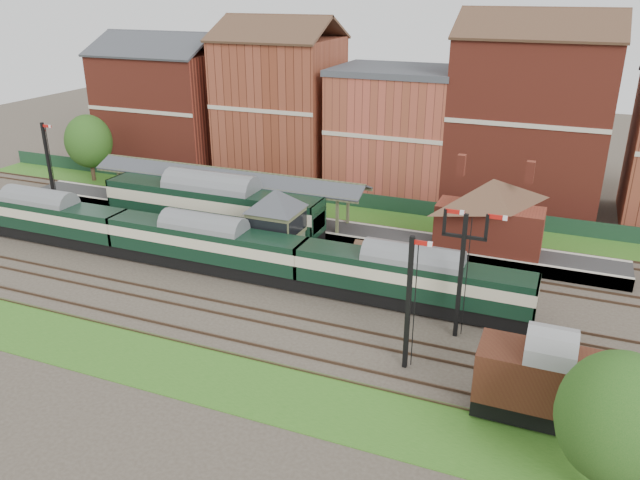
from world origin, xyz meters
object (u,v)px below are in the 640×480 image
at_px(platform_railcar, 212,206).
at_px(signal_box, 276,224).
at_px(semaphore_bracket, 462,268).
at_px(goods_van_a, 546,382).
at_px(dmu_train, 205,243).

bearing_deg(platform_railcar, signal_box, -22.94).
xyz_separation_m(semaphore_bracket, platform_railcar, (-22.72, 9.00, -1.99)).
bearing_deg(goods_van_a, signal_box, 149.11).
relative_size(signal_box, goods_van_a, 0.91).
relative_size(dmu_train, goods_van_a, 7.23).
distance_m(dmu_train, goods_van_a, 26.47).
distance_m(dmu_train, platform_railcar, 7.29).
height_order(dmu_train, goods_van_a, goods_van_a).
distance_m(semaphore_bracket, platform_railcar, 24.51).
height_order(signal_box, semaphore_bracket, semaphore_bracket).
bearing_deg(goods_van_a, dmu_train, 160.12).
height_order(signal_box, goods_van_a, signal_box).
relative_size(signal_box, dmu_train, 0.13).
distance_m(semaphore_bracket, goods_van_a, 8.80).
bearing_deg(platform_railcar, semaphore_bracket, -21.61).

